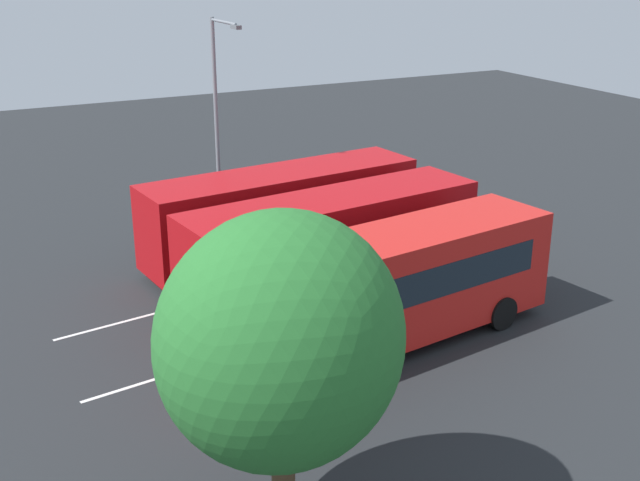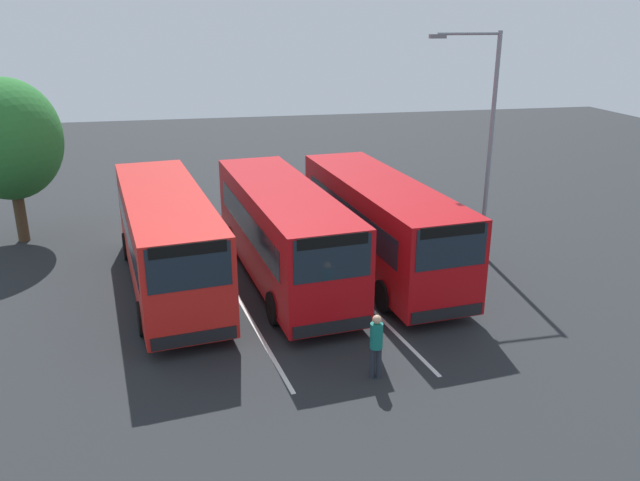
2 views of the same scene
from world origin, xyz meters
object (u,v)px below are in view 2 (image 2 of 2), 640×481
at_px(bus_center_left, 283,230).
at_px(bus_center_right, 380,222).
at_px(bus_far_left, 167,237).
at_px(pedestrian, 376,341).
at_px(street_lamp, 485,132).
at_px(depot_tree, 8,140).

height_order(bus_center_left, bus_center_right, same).
bearing_deg(bus_far_left, bus_center_left, 80.28).
height_order(bus_center_right, pedestrian, bus_center_right).
xyz_separation_m(bus_center_right, street_lamp, (-0.76, 4.05, 2.89)).
bearing_deg(street_lamp, bus_center_left, 6.10).
bearing_deg(street_lamp, bus_far_left, 3.14).
bearing_deg(bus_far_left, depot_tree, -143.86).
height_order(pedestrian, depot_tree, depot_tree).
bearing_deg(depot_tree, bus_center_right, 65.41).
relative_size(bus_center_left, street_lamp, 1.26).
bearing_deg(bus_center_left, pedestrian, 4.04).
distance_m(bus_center_left, depot_tree, 11.71).
height_order(bus_center_left, pedestrian, bus_center_left).
relative_size(bus_far_left, bus_center_right, 1.00).
xyz_separation_m(bus_center_left, bus_center_right, (-0.17, 3.45, 0.00)).
xyz_separation_m(bus_center_right, pedestrian, (6.90, -2.19, -0.77)).
bearing_deg(pedestrian, bus_far_left, 49.29).
height_order(bus_far_left, street_lamp, street_lamp).
xyz_separation_m(bus_far_left, depot_tree, (-6.06, -5.87, 2.32)).
relative_size(bus_center_left, pedestrian, 5.93).
bearing_deg(pedestrian, street_lamp, -26.38).
relative_size(pedestrian, depot_tree, 0.27).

